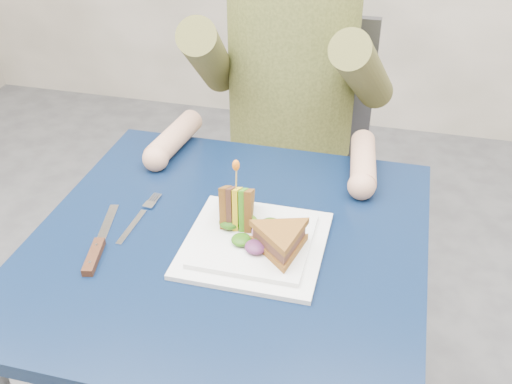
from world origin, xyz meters
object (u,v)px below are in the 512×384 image
(table, at_px, (228,271))
(sandwich_upright, at_px, (237,206))
(diner, at_px, (291,44))
(sandwich_flat, at_px, (281,240))
(chair, at_px, (295,151))
(plate, at_px, (255,243))
(knife, at_px, (96,250))
(fork, at_px, (138,219))

(table, distance_m, sandwich_upright, 0.14)
(diner, bearing_deg, sandwich_flat, -79.84)
(chair, bearing_deg, plate, -85.46)
(chair, height_order, sandwich_flat, chair)
(plate, relative_size, sandwich_flat, 1.44)
(chair, xyz_separation_m, plate, (0.06, -0.71, 0.20))
(table, xyz_separation_m, knife, (-0.22, -0.10, 0.09))
(chair, distance_m, fork, 0.73)
(fork, bearing_deg, table, -4.79)
(sandwich_upright, bearing_deg, diner, 91.00)
(plate, xyz_separation_m, sandwich_upright, (-0.05, 0.04, 0.05))
(table, distance_m, fork, 0.21)
(sandwich_flat, height_order, knife, sandwich_flat)
(plate, bearing_deg, diner, 95.39)
(knife, bearing_deg, chair, 74.29)
(table, distance_m, sandwich_flat, 0.17)
(chair, xyz_separation_m, knife, (-0.22, -0.80, 0.20))
(table, height_order, plate, plate)
(diner, relative_size, fork, 4.15)
(table, distance_m, chair, 0.71)
(plate, bearing_deg, chair, 94.54)
(knife, bearing_deg, diner, 71.87)
(table, bearing_deg, plate, -8.83)
(fork, bearing_deg, plate, -5.72)
(plate, bearing_deg, sandwich_flat, -24.44)
(table, bearing_deg, sandwich_flat, -16.87)
(diner, height_order, knife, diner)
(knife, bearing_deg, sandwich_upright, 30.00)
(knife, bearing_deg, table, 23.77)
(plate, bearing_deg, sandwich_upright, 136.02)
(plate, height_order, fork, plate)
(sandwich_upright, height_order, knife, sandwich_upright)
(diner, bearing_deg, sandwich_upright, -89.00)
(fork, bearing_deg, sandwich_upright, 5.73)
(plate, height_order, sandwich_upright, sandwich_upright)
(sandwich_flat, bearing_deg, plate, 155.56)
(sandwich_flat, bearing_deg, fork, 170.66)
(table, distance_m, diner, 0.64)
(sandwich_upright, bearing_deg, chair, 90.83)
(chair, xyz_separation_m, diner, (-0.00, -0.11, 0.37))
(table, relative_size, knife, 3.42)
(chair, relative_size, sandwich_upright, 6.78)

